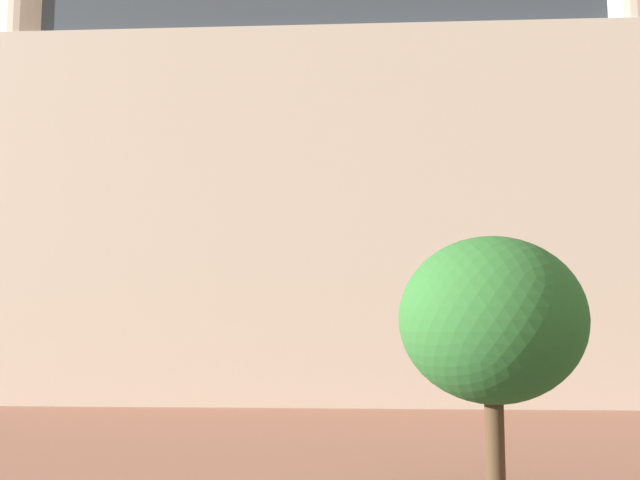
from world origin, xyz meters
name	(u,v)px	position (x,y,z in m)	size (l,w,h in m)	color
landmark_building	(330,195)	(-0.93, 32.29, 9.46)	(28.86, 13.53, 31.75)	beige
tree_curb_far	(492,320)	(2.96, 12.10, 3.41)	(3.55, 3.55, 5.02)	#4C3823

